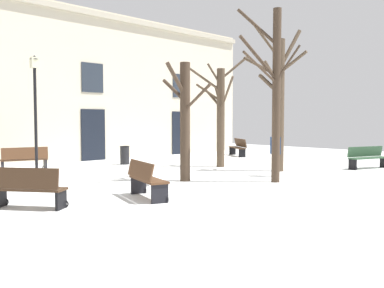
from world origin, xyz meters
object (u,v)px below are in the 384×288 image
bench_far_corner (28,188)px  bench_facing_shops (25,159)px  tree_left_of_center (279,98)px  tree_center (185,117)px  tree_foreground (220,112)px  bench_by_litter_bin (146,179)px  tree_near_facade (275,91)px  litter_bin (125,155)px  bench_near_center_tree (238,147)px  person_near_bench (275,151)px  bench_back_to_back_right (368,157)px  streetlamp (35,103)px

bench_far_corner → bench_facing_shops: bearing=-58.0°
bench_far_corner → tree_left_of_center: bearing=-127.0°
tree_center → tree_foreground: 4.20m
tree_foreground → bench_by_litter_bin: 7.41m
tree_near_facade → tree_foreground: (1.85, 4.02, -0.57)m
litter_bin → bench_far_corner: (-6.51, -6.18, 0.04)m
tree_left_of_center → bench_near_center_tree: 7.02m
bench_by_litter_bin → person_near_bench: person_near_bench is taller
bench_by_litter_bin → tree_center: bearing=-44.8°
person_near_bench → bench_back_to_back_right: bearing=-73.8°
tree_foreground → tree_left_of_center: 2.58m
tree_foreground → streetlamp: size_ratio=1.11×
streetlamp → bench_facing_shops: bearing=83.0°
tree_near_facade → bench_facing_shops: bearing=120.5°
tree_left_of_center → bench_by_litter_bin: size_ratio=3.44×
streetlamp → litter_bin: (4.36, 1.24, -2.09)m
tree_near_facade → bench_back_to_back_right: tree_near_facade is taller
tree_left_of_center → tree_center: bearing=173.3°
streetlamp → litter_bin: 5.00m
tree_center → bench_near_center_tree: 9.68m
bench_far_corner → person_near_bench: size_ratio=0.96×
tree_near_facade → litter_bin: 7.90m
streetlamp → bench_facing_shops: (0.20, 1.65, -2.03)m
bench_facing_shops → person_near_bench: bearing=140.5°
tree_left_of_center → person_near_bench: tree_left_of_center is taller
tree_foreground → tree_center: bearing=-152.1°
litter_bin → tree_foreground: bearing=-56.0°
streetlamp → bench_far_corner: bearing=-113.5°
bench_back_to_back_right → bench_near_center_tree: bearing=102.2°
person_near_bench → bench_near_center_tree: bearing=-10.0°
bench_near_center_tree → person_near_bench: person_near_bench is taller
bench_back_to_back_right → bench_by_litter_bin: bench_by_litter_bin is taller
bench_facing_shops → bench_by_litter_bin: (0.21, -7.36, 0.01)m
tree_left_of_center → bench_far_corner: size_ratio=3.67×
tree_left_of_center → bench_facing_shops: size_ratio=3.26×
tree_foreground → bench_facing_shops: bearing=149.1°
tree_near_facade → bench_near_center_tree: bearing=47.3°
bench_back_to_back_right → bench_far_corner: (-12.73, 1.73, -0.01)m
tree_center → tree_foreground: tree_foreground is taller
litter_bin → person_near_bench: (1.63, -6.75, 0.47)m
tree_near_facade → litter_bin: size_ratio=6.69×
tree_near_facade → litter_bin: bearing=93.8°
tree_near_facade → person_near_bench: 2.38m
tree_foreground → bench_far_corner: tree_foreground is taller
tree_center → bench_by_litter_bin: (-2.61, -1.51, -1.55)m
litter_bin → bench_back_to_back_right: bearing=-51.9°
tree_center → bench_facing_shops: 6.68m
tree_foreground → litter_bin: tree_foreground is taller
streetlamp → person_near_bench: size_ratio=2.58×
tree_left_of_center → litter_bin: (-2.94, 5.95, -2.34)m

